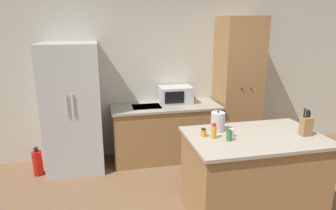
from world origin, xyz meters
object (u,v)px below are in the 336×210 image
Objects in this scene: refrigerator at (73,108)px; spice_bottle_green_herb at (229,135)px; pantry_cabinet at (237,87)px; kettle at (218,122)px; fire_extinguisher at (38,163)px; spice_bottle_tall_dark at (231,133)px; knife_block at (306,126)px; spice_bottle_amber_oil at (214,131)px; microwave at (175,95)px; spice_bottle_short_red at (203,133)px.

refrigerator is 15.30× the size of spice_bottle_green_herb.
refrigerator is 0.84× the size of pantry_cabinet.
pantry_cabinet is 9.32× the size of kettle.
spice_bottle_green_herb is at bearing -34.98° from fire_extinguisher.
spice_bottle_tall_dark is 0.37× the size of kettle.
spice_bottle_tall_dark is 0.12m from spice_bottle_green_herb.
kettle is 0.56× the size of fire_extinguisher.
spice_bottle_amber_oil is (-1.00, 0.14, -0.03)m from knife_block.
spice_bottle_amber_oil is 0.24m from kettle.
refrigerator is 2.61m from pantry_cabinet.
microwave is at bearing 95.87° from spice_bottle_tall_dark.
spice_bottle_short_red is at bearing -125.64° from pantry_cabinet.
fire_extinguisher is at bearing 147.62° from spice_bottle_tall_dark.
pantry_cabinet is 1.94m from spice_bottle_short_red.
spice_bottle_short_red is at bearing -148.57° from kettle.
microwave is 1.76m from spice_bottle_tall_dark.
spice_bottle_green_herb is (-0.91, -1.75, -0.11)m from pantry_cabinet.
refrigerator is 2.19m from kettle.
pantry_cabinet is 5.25× the size of fire_extinguisher.
spice_bottle_tall_dark is 0.20m from spice_bottle_amber_oil.
spice_bottle_tall_dark is at bearing -117.06° from pantry_cabinet.
spice_bottle_amber_oil is 0.17m from spice_bottle_green_herb.
spice_bottle_amber_oil is (0.09, -0.07, 0.04)m from spice_bottle_short_red.
spice_bottle_amber_oil is at bearing -90.65° from microwave.
kettle is at bearing 31.43° from spice_bottle_short_red.
spice_bottle_short_red is at bearing -34.59° from fire_extinguisher.
knife_block is 0.82m from spice_bottle_tall_dark.
refrigerator is 2.39m from spice_bottle_green_herb.
fire_extinguisher is at bearing 145.02° from spice_bottle_green_herb.
spice_bottle_amber_oil is (-0.20, -0.00, 0.04)m from spice_bottle_tall_dark.
spice_bottle_tall_dark is (-0.84, -1.65, -0.13)m from pantry_cabinet.
spice_bottle_short_red is at bearing 141.67° from spice_bottle_green_herb.
refrigerator reaches higher than knife_block.
microwave is at bearing 5.76° from refrigerator.
knife_block is 3.60m from fire_extinguisher.
knife_block is (0.98, -1.89, 0.04)m from microwave.
fire_extinguisher is at bearing 152.66° from knife_block.
spice_bottle_short_red is 0.28m from spice_bottle_green_herb.
microwave is at bearing 93.44° from spice_bottle_green_herb.
spice_bottle_tall_dark is 0.98× the size of spice_bottle_short_red.
spice_bottle_short_red is 0.26m from kettle.
pantry_cabinet is (2.60, 0.06, 0.18)m from refrigerator.
knife_block is at bearing -27.34° from fire_extinguisher.
knife_block reaches higher than spice_bottle_tall_dark.
spice_bottle_short_red reaches higher than fire_extinguisher.
microwave is at bearing 89.35° from spice_bottle_amber_oil.
spice_bottle_short_red is at bearing 168.77° from knife_block.
spice_bottle_short_red is 0.37× the size of kettle.
knife_block reaches higher than spice_bottle_short_red.
pantry_cabinet is 1.03m from microwave.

